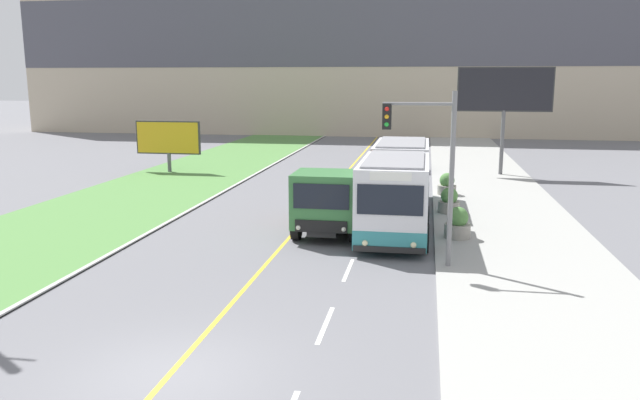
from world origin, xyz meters
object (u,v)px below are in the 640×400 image
(car_distant, at_px, (405,161))
(planter_round_second, at_px, (449,202))
(dump_truck, at_px, (329,202))
(city_bus, at_px, (398,185))
(traffic_light_mast, at_px, (431,157))
(billboard_small, at_px, (168,138))
(planter_round_near, at_px, (458,224))
(planter_round_third, at_px, (447,185))
(billboard_large, at_px, (505,93))

(car_distant, distance_m, planter_round_second, 13.54)
(dump_truck, bearing_deg, car_distant, 82.63)
(city_bus, relative_size, dump_truck, 2.00)
(dump_truck, xyz_separation_m, traffic_light_mast, (3.80, -3.73, 2.30))
(billboard_small, relative_size, planter_round_near, 3.62)
(planter_round_near, relative_size, planter_round_third, 1.06)
(billboard_small, bearing_deg, dump_truck, -48.84)
(city_bus, relative_size, car_distant, 2.82)
(traffic_light_mast, xyz_separation_m, planter_round_near, (1.12, 3.72, -2.99))
(billboard_large, height_order, billboard_small, billboard_large)
(car_distant, xyz_separation_m, planter_round_near, (2.60, -17.90, -0.08))
(car_distant, relative_size, planter_round_third, 3.81)
(city_bus, height_order, billboard_large, billboard_large)
(car_distant, xyz_separation_m, planter_round_second, (2.44, -13.32, -0.10))
(traffic_light_mast, relative_size, planter_round_near, 4.73)
(dump_truck, relative_size, billboard_large, 0.90)
(planter_round_second, height_order, planter_round_third, planter_round_second)
(billboard_large, relative_size, billboard_small, 1.56)
(city_bus, bearing_deg, planter_round_near, -49.46)
(car_distant, distance_m, billboard_small, 15.58)
(planter_round_second, bearing_deg, planter_round_third, 89.56)
(dump_truck, relative_size, planter_round_third, 5.37)
(planter_round_near, height_order, planter_round_third, planter_round_near)
(traffic_light_mast, bearing_deg, city_bus, 101.03)
(car_distant, height_order, billboard_small, billboard_small)
(city_bus, height_order, car_distant, city_bus)
(dump_truck, xyz_separation_m, planter_round_third, (4.79, 9.14, -0.72))
(dump_truck, relative_size, car_distant, 1.41)
(car_distant, relative_size, billboard_small, 1.00)
(billboard_large, height_order, planter_round_third, billboard_large)
(traffic_light_mast, xyz_separation_m, planter_round_third, (0.99, 12.87, -3.03))
(city_bus, distance_m, planter_round_near, 3.80)
(car_distant, xyz_separation_m, traffic_light_mast, (1.49, -21.61, 2.91))
(car_distant, height_order, planter_round_third, car_distant)
(city_bus, bearing_deg, planter_round_third, 70.48)
(dump_truck, height_order, car_distant, dump_truck)
(dump_truck, xyz_separation_m, billboard_small, (-12.87, 14.72, 0.92))
(traffic_light_mast, bearing_deg, billboard_large, 77.57)
(car_distant, height_order, traffic_light_mast, traffic_light_mast)
(traffic_light_mast, xyz_separation_m, planter_round_second, (0.95, 8.30, -3.02))
(planter_round_second, bearing_deg, car_distant, 100.37)
(dump_truck, bearing_deg, traffic_light_mast, -44.49)
(planter_round_near, bearing_deg, planter_round_second, 92.09)
(traffic_light_mast, xyz_separation_m, billboard_small, (-16.66, 18.45, -1.39))
(car_distant, distance_m, billboard_large, 7.57)
(planter_round_second, bearing_deg, traffic_light_mast, -96.54)
(city_bus, relative_size, billboard_large, 1.80)
(planter_round_second, bearing_deg, billboard_small, 150.03)
(dump_truck, relative_size, billboard_small, 1.40)
(billboard_small, distance_m, planter_round_third, 18.58)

